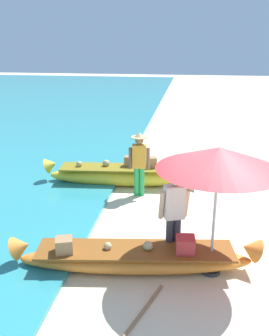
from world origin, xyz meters
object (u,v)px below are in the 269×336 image
Objects in this scene: boat_orange_foreground at (135,258)px; boat_yellow_midground at (124,175)px; patio_umbrella_large at (219,159)px; person_vendor_hatted at (139,160)px; person_tourist_customer at (174,213)px; paddle at (134,323)px.

boat_orange_foreground is 4.22m from boat_yellow_midground.
person_vendor_hatted is at bearing 118.09° from patio_umbrella_large.
boat_yellow_midground is at bearing 120.07° from patio_umbrella_large.
boat_yellow_midground is 4.10m from person_tourist_customer.
person_tourist_customer reaches higher than paddle.
person_vendor_hatted is (-0.41, 3.43, 0.75)m from boat_orange_foreground.
boat_yellow_midground reaches higher than boat_orange_foreground.
person_vendor_hatted is at bearing 109.28° from person_tourist_customer.
boat_yellow_midground is 1.96× the size of patio_umbrella_large.
person_vendor_hatted is at bearing -51.32° from boat_yellow_midground.
person_tourist_customer is 1.37m from patio_umbrella_large.
patio_umbrella_large reaches higher than boat_orange_foreground.
person_tourist_customer is (1.06, -3.03, -0.01)m from person_vendor_hatted.
boat_orange_foreground is 0.99× the size of boat_yellow_midground.
boat_yellow_midground reaches higher than paddle.
patio_umbrella_large is at bearing 52.71° from paddle.
person_vendor_hatted is 0.74× the size of patio_umbrella_large.
person_tourist_customer is at bearing 75.55° from paddle.
boat_orange_foreground is at bearing -83.24° from person_vendor_hatted.
paddle is (-1.16, -1.52, -2.11)m from patio_umbrella_large.
person_vendor_hatted is 3.21m from person_tourist_customer.
patio_umbrella_large is (2.30, -3.97, 1.83)m from boat_yellow_midground.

